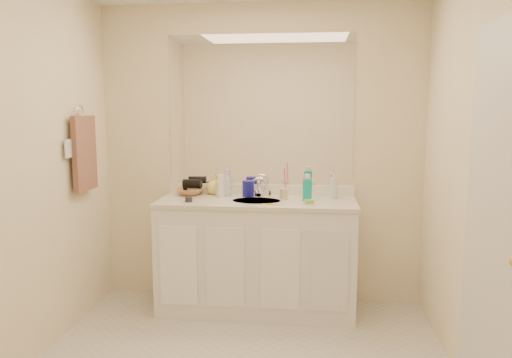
{
  "coord_description": "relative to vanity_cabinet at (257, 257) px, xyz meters",
  "views": [
    {
      "loc": [
        0.42,
        -2.72,
        1.58
      ],
      "look_at": [
        0.0,
        0.97,
        1.05
      ],
      "focal_mm": 35.0,
      "sensor_mm": 36.0,
      "label": 1
    }
  ],
  "objects": [
    {
      "name": "tan_cup",
      "position": [
        0.2,
        0.06,
        0.5
      ],
      "size": [
        0.08,
        0.08,
        0.08
      ],
      "primitive_type": "cylinder",
      "rotation": [
        0.0,
        0.0,
        0.42
      ],
      "color": "beige",
      "rests_on": "countertop"
    },
    {
      "name": "mirror",
      "position": [
        0.0,
        0.27,
        1.14
      ],
      "size": [
        1.48,
        0.01,
        1.2
      ],
      "primitive_type": "cube",
      "color": "white",
      "rests_on": "wall_back"
    },
    {
      "name": "blue_mug",
      "position": [
        -0.09,
        0.15,
        0.52
      ],
      "size": [
        0.1,
        0.1,
        0.13
      ],
      "primitive_type": "cylinder",
      "rotation": [
        0.0,
        0.0,
        0.12
      ],
      "color": "#14148D",
      "rests_on": "countertop"
    },
    {
      "name": "wall_back",
      "position": [
        0.0,
        0.28,
        0.77
      ],
      "size": [
        2.6,
        0.02,
        2.4
      ],
      "primitive_type": "cube",
      "color": "#F8E8C2",
      "rests_on": "floor"
    },
    {
      "name": "switch_plate",
      "position": [
        -1.27,
        -0.45,
        0.88
      ],
      "size": [
        0.01,
        0.08,
        0.13
      ],
      "primitive_type": "cube",
      "color": "silver",
      "rests_on": "wall_left"
    },
    {
      "name": "backsplash",
      "position": [
        0.0,
        0.26,
        0.5
      ],
      "size": [
        1.52,
        0.03,
        0.08
      ],
      "primitive_type": "cube",
      "color": "white",
      "rests_on": "countertop"
    },
    {
      "name": "door",
      "position": [
        1.29,
        -1.32,
        0.57
      ],
      "size": [
        0.02,
        0.82,
        2.0
      ],
      "primitive_type": "cube",
      "color": "silver",
      "rests_on": "floor"
    },
    {
      "name": "toothbrush",
      "position": [
        0.21,
        0.06,
        0.6
      ],
      "size": [
        0.02,
        0.04,
        0.19
      ],
      "primitive_type": "cylinder",
      "rotation": [
        0.14,
        0.0,
        -0.28
      ],
      "color": "#F5408F",
      "rests_on": "tan_cup"
    },
    {
      "name": "sink_basin",
      "position": [
        0.0,
        -0.02,
        0.44
      ],
      "size": [
        0.37,
        0.37,
        0.02
      ],
      "primitive_type": "cylinder",
      "color": "beige",
      "rests_on": "countertop"
    },
    {
      "name": "mouthwash_bottle",
      "position": [
        0.39,
        0.01,
        0.54
      ],
      "size": [
        0.09,
        0.09,
        0.17
      ],
      "primitive_type": "cylinder",
      "rotation": [
        0.0,
        0.0,
        0.43
      ],
      "color": "#0EAD9F",
      "rests_on": "countertop"
    },
    {
      "name": "towel_ring",
      "position": [
        -1.27,
        -0.25,
        1.12
      ],
      "size": [
        0.01,
        0.11,
        0.11
      ],
      "primitive_type": "torus",
      "rotation": [
        0.0,
        1.57,
        0.0
      ],
      "color": "silver",
      "rests_on": "wall_left"
    },
    {
      "name": "wall_left",
      "position": [
        -1.3,
        -1.02,
        0.77
      ],
      "size": [
        0.02,
        2.6,
        2.4
      ],
      "primitive_type": "cube",
      "color": "#F8E8C2",
      "rests_on": "floor"
    },
    {
      "name": "green_soap",
      "position": [
        0.4,
        -0.14,
        0.48
      ],
      "size": [
        0.08,
        0.07,
        0.02
      ],
      "primitive_type": "cube",
      "rotation": [
        0.0,
        0.0,
        0.4
      ],
      "color": "#85CB31",
      "rests_on": "soap_dish"
    },
    {
      "name": "vanity_cabinet",
      "position": [
        0.0,
        0.0,
        0.0
      ],
      "size": [
        1.5,
        0.55,
        0.85
      ],
      "primitive_type": "cube",
      "color": "white",
      "rests_on": "floor"
    },
    {
      "name": "wicker_basket",
      "position": [
        -0.57,
        0.17,
        0.48
      ],
      "size": [
        0.23,
        0.23,
        0.05
      ],
      "primitive_type": "imported",
      "rotation": [
        0.0,
        0.0,
        -0.06
      ],
      "color": "#AF7546",
      "rests_on": "countertop"
    },
    {
      "name": "hair_dryer",
      "position": [
        -0.55,
        0.17,
        0.54
      ],
      "size": [
        0.16,
        0.09,
        0.07
      ],
      "primitive_type": "cylinder",
      "rotation": [
        0.0,
        1.57,
        -0.09
      ],
      "color": "black",
      "rests_on": "wicker_basket"
    },
    {
      "name": "orange_comb",
      "position": [
        0.12,
        -0.17,
        0.46
      ],
      "size": [
        0.12,
        0.03,
        0.01
      ],
      "primitive_type": "cube",
      "rotation": [
        0.0,
        0.0,
        -0.02
      ],
      "color": "#FFA51A",
      "rests_on": "countertop"
    },
    {
      "name": "wall_right",
      "position": [
        1.3,
        -1.02,
        0.77
      ],
      "size": [
        0.02,
        2.6,
        2.4
      ],
      "primitive_type": "cube",
      "color": "#F8E8C2",
      "rests_on": "floor"
    },
    {
      "name": "dark_jar",
      "position": [
        -0.5,
        -0.13,
        0.47
      ],
      "size": [
        0.07,
        0.07,
        0.04
      ],
      "primitive_type": "cylinder",
      "rotation": [
        0.0,
        0.0,
        0.21
      ],
      "color": "#242528",
      "rests_on": "countertop"
    },
    {
      "name": "soap_dish",
      "position": [
        0.4,
        -0.14,
        0.46
      ],
      "size": [
        0.1,
        0.09,
        0.01
      ],
      "primitive_type": "cube",
      "rotation": [
        0.0,
        0.0,
        0.16
      ],
      "color": "white",
      "rests_on": "countertop"
    },
    {
      "name": "soap_bottle_white",
      "position": [
        -0.27,
        0.18,
        0.55
      ],
      "size": [
        0.09,
        0.09,
        0.19
      ],
      "primitive_type": "imported",
      "rotation": [
        0.0,
        0.0,
        -0.23
      ],
      "color": "white",
      "rests_on": "countertop"
    },
    {
      "name": "clear_pump_bottle",
      "position": [
        0.59,
        0.13,
        0.54
      ],
      "size": [
        0.08,
        0.08,
        0.17
      ],
      "primitive_type": "cylinder",
      "rotation": [
        0.0,
        0.0,
        0.4
      ],
      "color": "silver",
      "rests_on": "countertop"
    },
    {
      "name": "hand_towel",
      "position": [
        -1.25,
        -0.25,
        0.82
      ],
      "size": [
        0.04,
        0.32,
        0.55
      ],
      "primitive_type": "cube",
      "color": "brown",
      "rests_on": "towel_ring"
    },
    {
      "name": "soap_bottle_yellow",
      "position": [
        -0.38,
        0.22,
        0.53
      ],
      "size": [
        0.13,
        0.13,
        0.15
      ],
      "primitive_type": "imported",
      "rotation": [
        0.0,
        0.0,
        -0.1
      ],
      "color": "#ECE05C",
      "rests_on": "countertop"
    },
    {
      "name": "extra_white_bottle",
      "position": [
        -0.3,
        0.1,
        0.54
      ],
      "size": [
        0.07,
        0.07,
        0.18
      ],
      "primitive_type": "cylinder",
      "rotation": [
        0.0,
        0.0,
        -0.38
      ],
      "color": "white",
      "rests_on": "countertop"
    },
    {
      "name": "wall_front",
      "position": [
        0.0,
        -2.33,
        0.77
      ],
      "size": [
        2.6,
        0.02,
        2.4
      ],
      "primitive_type": "cube",
      "color": "#F8E8C2",
      "rests_on": "floor"
    },
    {
      "name": "faucet",
      "position": [
        0.0,
        0.16,
        0.51
      ],
      "size": [
        0.02,
        0.02,
        0.11
      ],
      "primitive_type": "cylinder",
      "color": "silver",
      "rests_on": "countertop"
    },
    {
      "name": "soap_bottle_cream",
      "position": [
        -0.32,
        0.2,
        0.54
      ],
      "size": [
        0.08,
        0.08,
        0.16
      ],
      "primitive_type": "imported",
      "rotation": [
        0.0,
        0.0,
        0.06
      ],
      "color": "beige",
      "rests_on": "countertop"
    },
    {
      "name": "countertop",
      "position": [
        0.0,
        0.0,
        0.44
      ],
      "size": [
        1.52,
        0.57,
        0.03
      ],
      "primitive_type": "cube",
      "color": "silver",
      "rests_on": "vanity_cabinet"
    }
  ]
}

